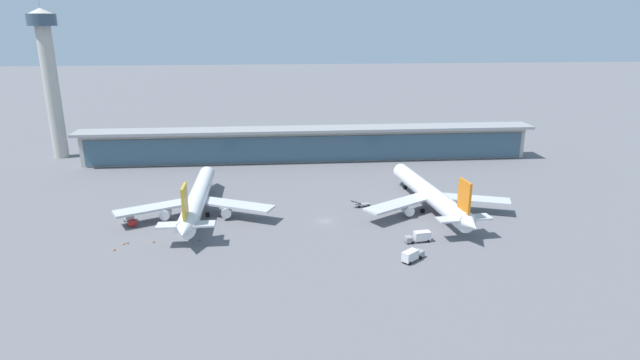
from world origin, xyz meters
TOP-DOWN VIEW (x-y plane):
  - ground_plane at (0.00, 0.00)m, footprint 1200.00×1200.00m
  - airliner_left_stand at (-40.43, 8.71)m, footprint 50.05×64.90m
  - airliner_centre_stand at (35.59, 6.53)m, footprint 49.73×65.05m
  - service_truck_near_nose_grey at (13.77, 11.77)m, footprint 6.93×2.92m
  - service_truck_under_wing_red at (-60.72, 3.44)m, footprint 5.43×7.53m
  - service_truck_mid_apron_grey at (19.95, -30.36)m, footprint 7.09×6.42m
  - service_truck_by_tail_grey at (25.20, -18.50)m, footprint 7.55×3.33m
  - terminal_building at (0.00, 73.69)m, footprint 199.45×12.80m
  - control_tower at (-113.13, 90.01)m, footprint 12.00×12.00m
  - safety_cone_alpha at (-50.11, -12.25)m, footprint 0.62×0.62m
  - safety_cone_bravo at (-57.33, -12.39)m, footprint 0.62×0.62m
  - safety_cone_charlie at (-37.39, -11.84)m, footprint 0.62×0.62m
  - safety_cone_delta at (-59.70, -16.83)m, footprint 0.62×0.62m
  - safety_cone_echo at (-58.22, -12.91)m, footprint 0.62×0.62m

SIDE VIEW (x-z plane):
  - ground_plane at x=0.00m, z-range 0.00..0.00m
  - safety_cone_alpha at x=-50.11m, z-range -0.03..0.67m
  - safety_cone_bravo at x=-57.33m, z-range -0.03..0.67m
  - safety_cone_charlie at x=-37.39m, z-range -0.03..0.67m
  - safety_cone_delta at x=-59.70m, z-range -0.03..0.67m
  - safety_cone_echo at x=-58.22m, z-range -0.03..0.67m
  - service_truck_near_nose_grey at x=13.77m, z-range -0.54..2.16m
  - service_truck_under_wing_red at x=-60.72m, z-range 0.14..3.24m
  - service_truck_mid_apron_grey at x=19.95m, z-range 0.14..3.24m
  - service_truck_by_tail_grey at x=25.20m, z-range 0.14..3.24m
  - airliner_left_stand at x=-40.43m, z-range -3.21..14.11m
  - airliner_centre_stand at x=35.59m, z-range -3.21..14.11m
  - terminal_building at x=0.00m, z-range 0.27..15.47m
  - control_tower at x=-113.13m, z-range 3.21..73.63m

